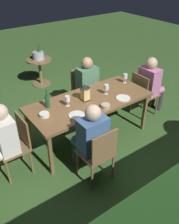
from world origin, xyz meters
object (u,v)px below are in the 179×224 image
Objects in this scene: person_in_blue at (90,136)px; lantern_centerpiece at (85,92)px; person_in_cream at (1,140)px; wine_glass_c at (125,77)px; dining_table at (90,103)px; green_bottle_on_table at (47,101)px; plate_b at (123,98)px; wine_glass_b at (67,99)px; wine_glass_a at (106,88)px; chair_side_left_a at (83,88)px; chair_head_far at (17,143)px; chair_head_near at (143,93)px; person_in_green at (89,85)px; plate_a at (77,115)px; bowl_olives at (44,115)px; bowl_bread at (105,106)px; chair_side_right_b at (99,153)px; ice_bucket at (38,55)px; side_table at (40,67)px; person_in_pink at (151,83)px.

person_in_blue is 4.34× the size of lantern_centerpiece.
wine_glass_c is at bearing -176.79° from person_in_cream.
wine_glass_c is (-0.88, -0.13, 0.17)m from dining_table.
green_bottle_on_table reaches higher than plate_b.
wine_glass_a is at bearing 175.86° from wine_glass_b.
chair_side_left_a is 1.88m from chair_head_far.
green_bottle_on_table is (1.88, -0.19, 0.37)m from chair_head_near.
chair_head_far is (2.49, 0.00, 0.00)m from chair_head_near.
person_in_green reaches higher than plate_a.
bowl_olives is 0.91m from bowl_bread.
plate_b is (-0.52, 0.32, -0.14)m from lantern_centerpiece.
wine_glass_c is (0.37, -0.13, 0.38)m from chair_head_near.
dining_table is 0.21m from lantern_centerpiece.
wine_glass_c is 0.59m from plate_b.
green_bottle_on_table is 1.51m from wine_glass_c.
person_in_blue is at bearing 141.76° from chair_head_far.
bowl_olives is at bearing 33.39° from chair_side_left_a.
wine_glass_a is 0.71× the size of plate_a.
person_in_cream reaches higher than chair_side_left_a.
dining_table is 0.90m from wine_glass_c.
chair_head_near is 1.00× the size of chair_head_far.
chair_side_right_b is 1.88m from chair_head_near.
chair_head_far is 5.15× the size of wine_glass_c.
lantern_centerpiece is 0.77× the size of ice_bucket.
person_in_blue is at bearing 76.44° from side_table.
green_bottle_on_table reaches higher than chair_head_near.
green_bottle_on_table is (0.18, -1.01, 0.37)m from chair_side_right_b.
plate_b is (-0.91, -0.55, 0.27)m from chair_side_right_b.
wine_glass_c is 0.71× the size of plate_a.
wine_glass_c is at bearing 104.74° from side_table.
person_in_cream is 0.86m from green_bottle_on_table.
chair_side_right_b is (0.45, 0.82, -0.21)m from dining_table.
side_table is at bearing -86.10° from plate_b.
lantern_centerpiece is (0.50, 0.59, 0.26)m from person_in_green.
person_in_blue is at bearing 38.48° from wine_glass_a.
person_in_blue reaches higher than wine_glass_a.
person_in_green is at bearing -125.55° from person_in_blue.
chair_side_right_b reaches higher than bowl_olives.
ice_bucket is at bearing -104.60° from plate_a.
bowl_olives is (1.13, -0.01, -0.09)m from wine_glass_a.
wine_glass_c is at bearing -174.53° from lantern_centerpiece.
person_in_blue is 1.32× the size of chair_head_far.
wine_glass_c is 1.67m from bowl_olives.
plate_a is (1.85, 0.26, 0.12)m from person_in_pink.
person_in_pink is 2.69m from chair_head_far.
wine_glass_c is 2.38m from side_table.
chair_side_left_a is 0.76× the size of person_in_cream.
chair_head_near is 6.09× the size of bowl_olives.
person_in_cream reaches higher than chair_side_right_b.
person_in_green is 4.99× the size of plate_b.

